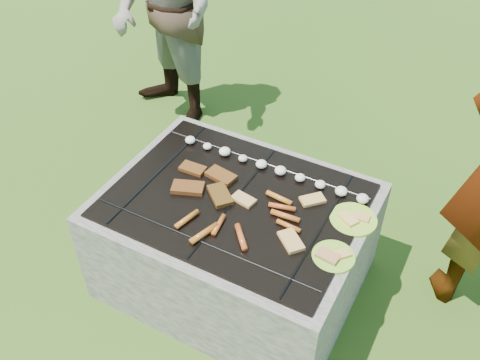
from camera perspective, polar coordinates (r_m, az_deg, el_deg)
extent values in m
plane|color=#284812|center=(3.10, -0.45, -10.33)|extent=(60.00, 60.00, 0.00)
cube|color=#9D968B|center=(3.12, 3.16, -1.69)|extent=(1.30, 0.18, 0.60)
cube|color=#A29B90|center=(2.65, -4.88, -12.37)|extent=(1.30, 0.18, 0.60)
cube|color=#9F978D|center=(3.10, -9.60, -2.84)|extent=(0.18, 0.64, 0.60)
cube|color=#A59D92|center=(2.73, 10.03, -10.67)|extent=(0.18, 0.64, 0.60)
cube|color=black|center=(2.91, -0.47, -7.40)|extent=(0.94, 0.64, 0.48)
sphere|color=#FF5914|center=(2.75, -0.50, -4.37)|extent=(0.10, 0.10, 0.10)
cube|color=black|center=(2.65, -0.52, -2.16)|extent=(1.20, 0.90, 0.01)
cylinder|color=black|center=(2.83, -8.50, 0.94)|extent=(0.01, 0.88, 0.01)
cylinder|color=black|center=(2.64, -0.52, -2.06)|extent=(0.01, 0.88, 0.01)
cylinder|color=black|center=(2.52, 8.52, -5.40)|extent=(0.01, 0.88, 0.01)
cylinder|color=black|center=(2.45, -4.16, -6.57)|extent=(1.18, 0.01, 0.01)
cylinder|color=black|center=(2.86, 2.59, 1.81)|extent=(1.18, 0.01, 0.01)
ellipsoid|color=white|center=(3.00, -5.33, 4.27)|extent=(0.06, 0.06, 0.04)
ellipsoid|color=white|center=(2.95, -3.50, 3.62)|extent=(0.05, 0.05, 0.03)
ellipsoid|color=white|center=(2.90, -1.63, 3.06)|extent=(0.06, 0.06, 0.04)
ellipsoid|color=beige|center=(2.86, 0.31, 2.33)|extent=(0.05, 0.05, 0.03)
ellipsoid|color=white|center=(2.82, 2.30, 1.71)|extent=(0.06, 0.06, 0.04)
ellipsoid|color=white|center=(2.78, 4.34, 1.01)|extent=(0.06, 0.06, 0.04)
ellipsoid|color=#F3E9CE|center=(2.75, 6.43, 0.26)|extent=(0.05, 0.05, 0.04)
ellipsoid|color=beige|center=(2.73, 8.56, -0.47)|extent=(0.05, 0.05, 0.04)
ellipsoid|color=#EFE9CA|center=(2.70, 10.74, -1.18)|extent=(0.06, 0.06, 0.04)
ellipsoid|color=beige|center=(2.68, 12.95, -1.94)|extent=(0.06, 0.06, 0.04)
cube|color=#9F521C|center=(2.82, -5.06, 1.23)|extent=(0.14, 0.08, 0.02)
cube|color=#9C521C|center=(2.76, -2.04, 0.47)|extent=(0.17, 0.11, 0.02)
cube|color=#944C1A|center=(2.70, -5.58, -0.81)|extent=(0.18, 0.14, 0.02)
cube|color=brown|center=(2.65, -2.14, -1.61)|extent=(0.18, 0.17, 0.02)
cylinder|color=orange|center=(2.64, 4.20, -1.92)|extent=(0.14, 0.04, 0.03)
cylinder|color=#CC6721|center=(2.59, 4.52, -2.88)|extent=(0.14, 0.05, 0.02)
cylinder|color=orange|center=(2.55, 4.86, -3.85)|extent=(0.15, 0.03, 0.03)
cylinder|color=#C45C20|center=(2.51, 5.21, -4.90)|extent=(0.12, 0.03, 0.02)
cylinder|color=#C33D20|center=(2.50, -2.29, -4.79)|extent=(0.04, 0.13, 0.02)
cylinder|color=#DB4624|center=(2.45, 0.12, -6.10)|extent=(0.12, 0.13, 0.03)
cylinder|color=#C47C20|center=(2.54, -5.68, -4.16)|extent=(0.06, 0.15, 0.03)
cylinder|color=#C47F20|center=(2.47, -3.84, -5.68)|extent=(0.08, 0.16, 0.03)
cube|color=#D4C36C|center=(2.63, 0.38, -2.07)|extent=(0.13, 0.09, 0.02)
cube|color=tan|center=(2.45, 5.46, -6.48)|extent=(0.15, 0.15, 0.02)
cube|color=tan|center=(2.65, 7.74, -2.09)|extent=(0.13, 0.13, 0.02)
cylinder|color=#C3D432|center=(2.61, 11.98, -4.15)|extent=(0.24, 0.24, 0.01)
cube|color=#D1BF6B|center=(2.58, 11.46, -4.06)|extent=(0.11, 0.10, 0.02)
cube|color=#E4A174|center=(2.61, 12.79, -3.88)|extent=(0.08, 0.06, 0.01)
cylinder|color=#B7D733|center=(2.43, 9.92, -8.06)|extent=(0.20, 0.20, 0.01)
cube|color=tan|center=(2.41, 9.35, -7.97)|extent=(0.11, 0.07, 0.02)
cube|color=tan|center=(2.43, 10.79, -7.76)|extent=(0.09, 0.09, 0.01)
imported|color=gray|center=(3.90, -8.07, 17.41)|extent=(1.04, 0.95, 1.75)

